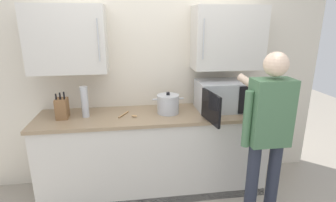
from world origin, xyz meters
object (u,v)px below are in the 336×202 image
wooden_spoon (129,115)px  thermos_flask (85,102)px  microwave_oven (219,96)px  knife_block (62,108)px  stock_pot (168,104)px  person_figure (267,129)px

wooden_spoon → thermos_flask: bearing=174.1°
microwave_oven → knife_block: microwave_oven is taller
thermos_flask → knife_block: bearing=-177.8°
thermos_flask → stock_pot: bearing=-0.2°
stock_pot → person_figure: person_figure is taller
person_figure → thermos_flask: bearing=156.6°
microwave_oven → knife_block: 1.65m
knife_block → microwave_oven: bearing=1.1°
knife_block → wooden_spoon: 0.67m
wooden_spoon → thermos_flask: (-0.44, 0.05, 0.15)m
wooden_spoon → thermos_flask: thermos_flask is taller
microwave_oven → wooden_spoon: microwave_oven is taller
wooden_spoon → person_figure: 1.34m
knife_block → thermos_flask: bearing=2.2°
knife_block → person_figure: size_ratio=0.17×
microwave_oven → stock_pot: size_ratio=2.35×
microwave_oven → thermos_flask: 1.43m
wooden_spoon → stock_pot: size_ratio=0.61×
wooden_spoon → stock_pot: 0.42m
microwave_oven → person_figure: person_figure is taller
microwave_oven → thermos_flask: bearing=-179.1°
thermos_flask → person_figure: (1.61, -0.70, -0.10)m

